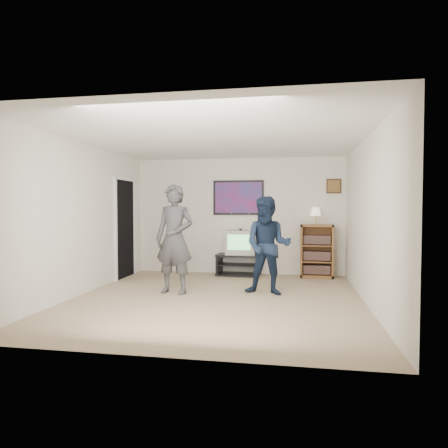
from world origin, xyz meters
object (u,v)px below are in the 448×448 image
(crt_television, at_px, (241,242))
(bookshelf, at_px, (317,251))
(person_short, at_px, (268,246))
(media_stand, at_px, (238,265))
(person_tall, at_px, (174,239))

(crt_television, height_order, bookshelf, bookshelf)
(person_short, bearing_deg, media_stand, 119.93)
(media_stand, distance_m, person_short, 2.00)
(bookshelf, relative_size, person_short, 0.67)
(media_stand, relative_size, bookshelf, 0.86)
(media_stand, distance_m, crt_television, 0.48)
(crt_television, xyz_separation_m, person_tall, (-0.85, -1.94, 0.21))
(person_short, bearing_deg, person_tall, -166.19)
(crt_television, relative_size, bookshelf, 0.55)
(media_stand, xyz_separation_m, person_short, (0.73, -1.77, 0.58))
(crt_television, distance_m, person_short, 1.90)
(person_tall, bearing_deg, media_stand, 76.94)
(bookshelf, bearing_deg, person_short, -115.88)
(media_stand, height_order, person_short, person_short)
(crt_television, xyz_separation_m, bookshelf, (1.57, 0.05, -0.16))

